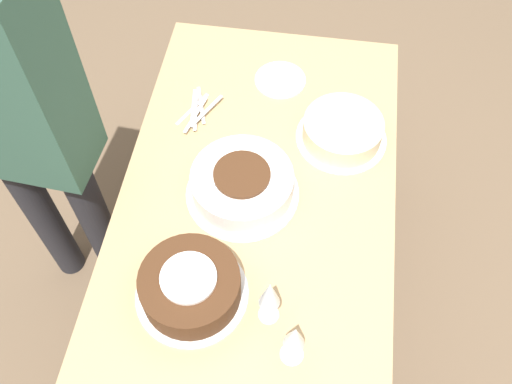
{
  "coord_description": "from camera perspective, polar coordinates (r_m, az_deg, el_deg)",
  "views": [
    {
      "loc": [
        0.93,
        0.14,
        2.24
      ],
      "look_at": [
        0.0,
        0.0,
        0.8
      ],
      "focal_mm": 40.0,
      "sensor_mm": 36.0,
      "label": 1
    }
  ],
  "objects": [
    {
      "name": "cake_front_chocolate",
      "position": [
        1.58,
        -6.58,
        -9.36
      ],
      "size": [
        0.32,
        0.32,
        0.11
      ],
      "color": "white",
      "rests_on": "dining_table"
    },
    {
      "name": "wine_glass_far",
      "position": [
        1.43,
        3.87,
        -14.33
      ],
      "size": [
        0.06,
        0.06,
        0.19
      ],
      "color": "silver",
      "rests_on": "dining_table"
    },
    {
      "name": "fork_pile",
      "position": [
        1.98,
        -5.88,
        8.18
      ],
      "size": [
        0.22,
        0.14,
        0.02
      ],
      "color": "silver",
      "rests_on": "dining_table"
    },
    {
      "name": "wine_glass_near",
      "position": [
        1.46,
        1.37,
        -10.2
      ],
      "size": [
        0.06,
        0.06,
        0.21
      ],
      "color": "silver",
      "rests_on": "dining_table"
    },
    {
      "name": "cake_center_white",
      "position": [
        1.73,
        -1.39,
        0.76
      ],
      "size": [
        0.35,
        0.35,
        0.11
      ],
      "color": "white",
      "rests_on": "dining_table"
    },
    {
      "name": "cake_back_decorated",
      "position": [
        1.89,
        8.64,
        6.08
      ],
      "size": [
        0.3,
        0.3,
        0.08
      ],
      "color": "white",
      "rests_on": "dining_table"
    },
    {
      "name": "dessert_plate_left",
      "position": [
        2.08,
        2.44,
        11.14
      ],
      "size": [
        0.18,
        0.18,
        0.01
      ],
      "color": "silver",
      "rests_on": "dining_table"
    },
    {
      "name": "dining_table",
      "position": [
        1.86,
        0.0,
        -2.78
      ],
      "size": [
        1.53,
        0.85,
        0.75
      ],
      "color": "tan",
      "rests_on": "ground_plane"
    },
    {
      "name": "ground_plane",
      "position": [
        2.43,
        0.0,
        -10.39
      ],
      "size": [
        12.0,
        12.0,
        0.0
      ],
      "primitive_type": "plane",
      "color": "brown"
    },
    {
      "name": "person_cutting",
      "position": [
        1.77,
        -23.18,
        7.35
      ],
      "size": [
        0.25,
        0.41,
        1.67
      ],
      "rotation": [
        0.0,
        0.0,
        1.5
      ],
      "color": "#232328",
      "rests_on": "ground_plane"
    }
  ]
}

